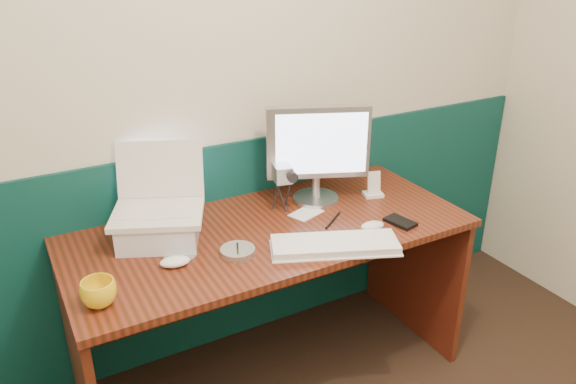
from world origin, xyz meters
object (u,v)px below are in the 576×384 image
desk (271,306)px  monitor (317,154)px  laptop (154,183)px  camcorder (282,187)px  mug (99,293)px  keyboard (335,246)px

desk → monitor: monitor is taller
laptop → camcorder: size_ratio=1.67×
monitor → mug: size_ratio=3.91×
mug → camcorder: size_ratio=0.56×
monitor → mug: (-1.00, -0.34, -0.17)m
mug → camcorder: (0.83, 0.34, 0.06)m
desk → camcorder: camcorder is taller
monitor → keyboard: monitor is taller
mug → laptop: bearing=47.3°
camcorder → keyboard: bearing=-75.4°
laptop → camcorder: laptop is taller
desk → keyboard: 0.49m
monitor → mug: 1.07m
keyboard → laptop: bearing=168.6°
laptop → keyboard: laptop is taller
keyboard → camcorder: 0.41m
mug → keyboard: bearing=-4.2°
keyboard → camcorder: camcorder is taller
monitor → camcorder: bearing=-155.8°
camcorder → monitor: bearing=14.2°
desk → laptop: (-0.41, 0.12, 0.61)m
mug → camcorder: bearing=22.0°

